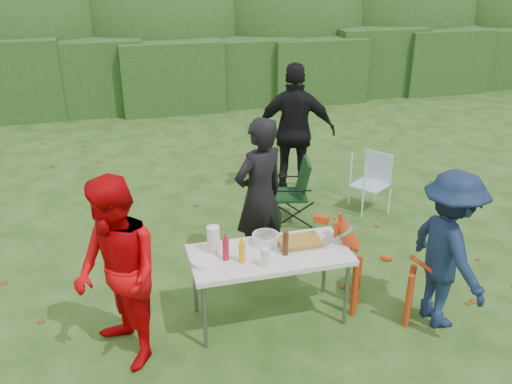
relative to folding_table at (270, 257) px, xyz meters
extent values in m
plane|color=#1E4211|center=(0.01, 0.18, -0.69)|extent=(80.00, 80.00, 0.00)
cube|color=#23471C|center=(0.01, 8.18, 0.16)|extent=(22.00, 1.40, 1.70)
ellipsoid|color=#3D6628|center=(0.01, 9.78, 0.91)|extent=(20.00, 2.60, 3.20)
cube|color=silver|center=(0.00, 0.00, 0.03)|extent=(1.50, 0.70, 0.05)
cylinder|color=slate|center=(-0.68, -0.28, -0.34)|extent=(0.04, 0.04, 0.69)
cylinder|color=slate|center=(0.68, -0.28, -0.34)|extent=(0.04, 0.04, 0.69)
cylinder|color=slate|center=(-0.68, 0.28, -0.34)|extent=(0.04, 0.04, 0.69)
cylinder|color=slate|center=(0.68, 0.28, -0.34)|extent=(0.04, 0.04, 0.69)
imported|color=black|center=(0.15, 0.92, 0.20)|extent=(0.77, 0.65, 1.78)
imported|color=#CB0309|center=(-1.39, -0.22, 0.17)|extent=(0.93, 1.03, 1.72)
imported|color=black|center=(1.17, 2.76, 0.29)|extent=(1.23, 0.78, 1.94)
imported|color=#12223F|center=(1.59, -0.46, 0.10)|extent=(0.61, 1.03, 1.57)
cube|color=#B7B7BA|center=(0.32, 0.08, 0.06)|extent=(0.45, 0.30, 0.02)
cube|color=#A87F2E|center=(0.32, 0.08, 0.09)|extent=(0.40, 0.26, 0.04)
cylinder|color=#FFA00A|center=(-0.29, -0.10, 0.15)|extent=(0.06, 0.06, 0.20)
cylinder|color=#B11428|center=(-0.42, -0.02, 0.16)|extent=(0.06, 0.06, 0.22)
cylinder|color=#47230F|center=(0.13, -0.07, 0.17)|extent=(0.06, 0.06, 0.24)
cylinder|color=white|center=(-0.50, 0.15, 0.18)|extent=(0.12, 0.12, 0.26)
cylinder|color=white|center=(-0.11, -0.22, 0.14)|extent=(0.08, 0.08, 0.18)
cylinder|color=silver|center=(0.01, 0.18, 0.10)|extent=(0.26, 0.26, 0.10)
cylinder|color=white|center=(-0.63, -0.05, 0.08)|extent=(0.24, 0.24, 0.05)
camera|label=1|loc=(-1.24, -4.21, 2.64)|focal=38.00mm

